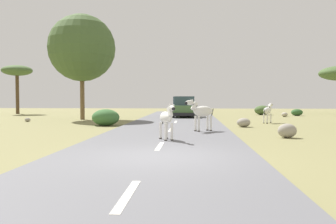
% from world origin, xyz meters
% --- Properties ---
extents(ground_plane, '(90.00, 90.00, 0.00)m').
position_xyz_m(ground_plane, '(0.00, 0.00, 0.00)').
color(ground_plane, olive).
extents(road, '(6.00, 64.00, 0.05)m').
position_xyz_m(road, '(-0.20, 0.00, 0.03)').
color(road, slate).
rests_on(road, ground_plane).
extents(lane_markings, '(0.16, 56.00, 0.01)m').
position_xyz_m(lane_markings, '(-0.20, -1.00, 0.05)').
color(lane_markings, silver).
rests_on(lane_markings, road).
extents(zebra_0, '(0.79, 1.43, 1.42)m').
position_xyz_m(zebra_0, '(-0.09, 3.77, 0.90)').
color(zebra_0, silver).
rests_on(zebra_0, road).
extents(zebra_1, '(1.50, 1.12, 1.59)m').
position_xyz_m(zebra_1, '(1.35, 7.48, 1.00)').
color(zebra_1, silver).
rests_on(zebra_1, road).
extents(zebra_2, '(0.96, 1.29, 1.36)m').
position_xyz_m(zebra_2, '(5.88, 13.88, 0.81)').
color(zebra_2, silver).
rests_on(zebra_2, ground_plane).
extents(car_0, '(2.04, 4.35, 1.74)m').
position_xyz_m(car_0, '(-0.15, 25.88, 0.85)').
color(car_0, silver).
rests_on(car_0, road).
extents(car_1, '(2.05, 4.35, 1.74)m').
position_xyz_m(car_1, '(0.27, 20.31, 0.85)').
color(car_1, '#476B38').
rests_on(car_1, road).
extents(tree_1, '(5.09, 5.09, 8.02)m').
position_xyz_m(tree_1, '(-7.51, 16.81, 5.46)').
color(tree_1, brown).
rests_on(tree_1, ground_plane).
extents(tree_4, '(3.07, 3.07, 5.01)m').
position_xyz_m(tree_4, '(-17.07, 25.53, 4.36)').
color(tree_4, '#4C3823').
rests_on(tree_4, ground_plane).
extents(bush_0, '(1.04, 0.94, 0.63)m').
position_xyz_m(bush_0, '(10.62, 23.71, 0.31)').
color(bush_0, '#2D5628').
rests_on(bush_0, ground_plane).
extents(bush_1, '(1.52, 1.36, 0.91)m').
position_xyz_m(bush_1, '(7.75, 25.25, 0.45)').
color(bush_1, '#425B2D').
rests_on(bush_1, ground_plane).
extents(bush_2, '(1.65, 1.49, 0.99)m').
position_xyz_m(bush_2, '(-4.29, 11.10, 0.50)').
color(bush_2, '#386633').
rests_on(bush_2, ground_plane).
extents(rock_1, '(0.53, 0.55, 0.40)m').
position_xyz_m(rock_1, '(9.01, 21.83, 0.20)').
color(rock_1, '#A89E8C').
rests_on(rock_1, ground_plane).
extents(rock_2, '(0.78, 0.62, 0.60)m').
position_xyz_m(rock_2, '(4.86, 5.25, 0.30)').
color(rock_2, gray).
rests_on(rock_2, ground_plane).
extents(rock_3, '(0.76, 0.68, 0.51)m').
position_xyz_m(rock_3, '(3.84, 10.66, 0.26)').
color(rock_3, gray).
rests_on(rock_3, ground_plane).
extents(rock_4, '(0.41, 0.31, 0.27)m').
position_xyz_m(rock_4, '(-10.57, 14.12, 0.14)').
color(rock_4, gray).
rests_on(rock_4, ground_plane).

